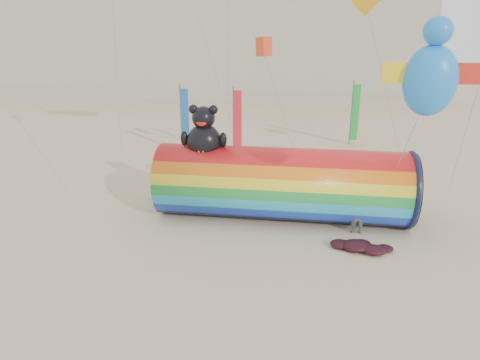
# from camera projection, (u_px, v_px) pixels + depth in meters

# --- Properties ---
(ground) EXTENTS (160.00, 160.00, 0.00)m
(ground) POSITION_uv_depth(u_px,v_px,m) (224.00, 242.00, 18.70)
(ground) COLOR #CCB58C
(ground) RESTS_ON ground
(hotel_building) EXTENTS (60.40, 15.40, 20.60)m
(hotel_building) POSITION_uv_depth(u_px,v_px,m) (200.00, 22.00, 60.09)
(hotel_building) COLOR #B7AD99
(hotel_building) RESTS_ON ground
(windsock_assembly) EXTENTS (12.10, 3.69, 5.58)m
(windsock_assembly) POSITION_uv_depth(u_px,v_px,m) (282.00, 182.00, 20.69)
(windsock_assembly) COLOR red
(windsock_assembly) RESTS_ON ground
(kite_handler) EXTENTS (0.74, 0.54, 1.88)m
(kite_handler) POSITION_uv_depth(u_px,v_px,m) (357.00, 214.00, 19.30)
(kite_handler) COLOR #4D4F54
(kite_handler) RESTS_ON ground
(fabric_bundle) EXTENTS (2.62, 1.35, 0.41)m
(fabric_bundle) POSITION_uv_depth(u_px,v_px,m) (360.00, 246.00, 17.97)
(fabric_bundle) COLOR #3E0B14
(fabric_bundle) RESTS_ON ground
(festival_banners) EXTENTS (13.47, 5.44, 5.20)m
(festival_banners) POSITION_uv_depth(u_px,v_px,m) (261.00, 118.00, 32.36)
(festival_banners) COLOR #59595E
(festival_banners) RESTS_ON ground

